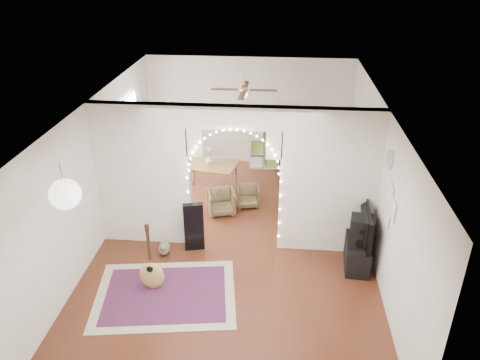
# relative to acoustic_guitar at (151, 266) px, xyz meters

# --- Properties ---
(floor) EXTENTS (7.50, 7.50, 0.00)m
(floor) POSITION_rel_acoustic_guitar_xyz_m (1.21, 1.43, -0.46)
(floor) COLOR black
(floor) RESTS_ON ground
(ceiling) EXTENTS (5.00, 7.50, 0.02)m
(ceiling) POSITION_rel_acoustic_guitar_xyz_m (1.21, 1.43, 2.24)
(ceiling) COLOR white
(ceiling) RESTS_ON wall_back
(wall_back) EXTENTS (5.00, 0.02, 2.70)m
(wall_back) POSITION_rel_acoustic_guitar_xyz_m (1.21, 5.18, 0.89)
(wall_back) COLOR silver
(wall_back) RESTS_ON floor
(wall_front) EXTENTS (5.00, 0.02, 2.70)m
(wall_front) POSITION_rel_acoustic_guitar_xyz_m (1.21, -2.32, 0.89)
(wall_front) COLOR silver
(wall_front) RESTS_ON floor
(wall_left) EXTENTS (0.02, 7.50, 2.70)m
(wall_left) POSITION_rel_acoustic_guitar_xyz_m (-1.29, 1.43, 0.89)
(wall_left) COLOR silver
(wall_left) RESTS_ON floor
(wall_right) EXTENTS (0.02, 7.50, 2.70)m
(wall_right) POSITION_rel_acoustic_guitar_xyz_m (3.71, 1.43, 0.89)
(wall_right) COLOR silver
(wall_right) RESTS_ON floor
(divider_wall) EXTENTS (5.00, 0.20, 2.70)m
(divider_wall) POSITION_rel_acoustic_guitar_xyz_m (1.21, 1.43, 0.97)
(divider_wall) COLOR silver
(divider_wall) RESTS_ON floor
(fairy_lights) EXTENTS (1.64, 0.04, 1.60)m
(fairy_lights) POSITION_rel_acoustic_guitar_xyz_m (1.21, 1.30, 1.09)
(fairy_lights) COLOR #FFEABF
(fairy_lights) RESTS_ON divider_wall
(window) EXTENTS (0.04, 1.20, 1.40)m
(window) POSITION_rel_acoustic_guitar_xyz_m (-1.26, 3.23, 1.04)
(window) COLOR white
(window) RESTS_ON wall_left
(wall_clock) EXTENTS (0.03, 0.31, 0.31)m
(wall_clock) POSITION_rel_acoustic_guitar_xyz_m (3.69, 0.83, 1.64)
(wall_clock) COLOR white
(wall_clock) RESTS_ON wall_right
(picture_frames) EXTENTS (0.02, 0.50, 0.70)m
(picture_frames) POSITION_rel_acoustic_guitar_xyz_m (3.69, 0.43, 1.04)
(picture_frames) COLOR white
(picture_frames) RESTS_ON wall_right
(paper_lantern) EXTENTS (0.40, 0.40, 0.40)m
(paper_lantern) POSITION_rel_acoustic_guitar_xyz_m (-0.69, -0.97, 1.79)
(paper_lantern) COLOR white
(paper_lantern) RESTS_ON ceiling
(ceiling_fan) EXTENTS (1.10, 1.10, 0.30)m
(ceiling_fan) POSITION_rel_acoustic_guitar_xyz_m (1.21, 3.43, 1.94)
(ceiling_fan) COLOR #B5813C
(ceiling_fan) RESTS_ON ceiling
(area_rug) EXTENTS (2.44, 1.97, 0.02)m
(area_rug) POSITION_rel_acoustic_guitar_xyz_m (0.24, -0.14, -0.45)
(area_rug) COLOR maroon
(area_rug) RESTS_ON floor
(guitar_case) EXTENTS (0.38, 0.20, 0.94)m
(guitar_case) POSITION_rel_acoustic_guitar_xyz_m (0.49, 1.18, 0.02)
(guitar_case) COLOR black
(guitar_case) RESTS_ON floor
(acoustic_guitar) EXTENTS (0.43, 0.18, 1.04)m
(acoustic_guitar) POSITION_rel_acoustic_guitar_xyz_m (0.00, 0.00, 0.00)
(acoustic_guitar) COLOR tan
(acoustic_guitar) RESTS_ON floor
(tabby_cat) EXTENTS (0.26, 0.50, 0.33)m
(tabby_cat) POSITION_rel_acoustic_guitar_xyz_m (-0.03, 0.95, -0.32)
(tabby_cat) COLOR brown
(tabby_cat) RESTS_ON floor
(floor_speaker) EXTENTS (0.46, 0.42, 1.03)m
(floor_speaker) POSITION_rel_acoustic_guitar_xyz_m (3.41, 0.83, 0.06)
(floor_speaker) COLOR black
(floor_speaker) RESTS_ON floor
(media_console) EXTENTS (0.48, 1.03, 0.50)m
(media_console) POSITION_rel_acoustic_guitar_xyz_m (3.41, 1.01, -0.21)
(media_console) COLOR black
(media_console) RESTS_ON floor
(tv) EXTENTS (0.22, 1.08, 0.62)m
(tv) POSITION_rel_acoustic_guitar_xyz_m (3.41, 1.01, 0.35)
(tv) COLOR black
(tv) RESTS_ON media_console
(bookcase) EXTENTS (1.49, 0.49, 1.50)m
(bookcase) POSITION_rel_acoustic_guitar_xyz_m (1.98, 4.93, 0.30)
(bookcase) COLOR #C0AF8B
(bookcase) RESTS_ON floor
(dining_table) EXTENTS (1.33, 1.02, 0.76)m
(dining_table) POSITION_rel_acoustic_guitar_xyz_m (0.46, 3.32, 0.23)
(dining_table) COLOR brown
(dining_table) RESTS_ON floor
(flower_vase) EXTENTS (0.22, 0.22, 0.19)m
(flower_vase) POSITION_rel_acoustic_guitar_xyz_m (0.46, 3.32, 0.39)
(flower_vase) COLOR white
(flower_vase) RESTS_ON dining_table
(dining_chair_left) EXTENTS (0.55, 0.56, 0.44)m
(dining_chair_left) POSITION_rel_acoustic_guitar_xyz_m (1.35, 2.88, -0.23)
(dining_chair_left) COLOR brown
(dining_chair_left) RESTS_ON floor
(dining_chair_right) EXTENTS (0.66, 0.67, 0.50)m
(dining_chair_right) POSITION_rel_acoustic_guitar_xyz_m (0.82, 2.53, -0.20)
(dining_chair_right) COLOR brown
(dining_chair_right) RESTS_ON floor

